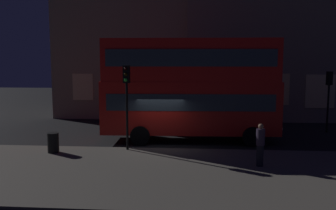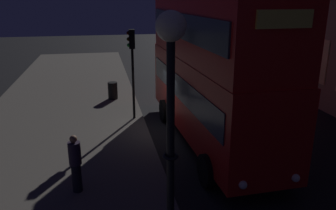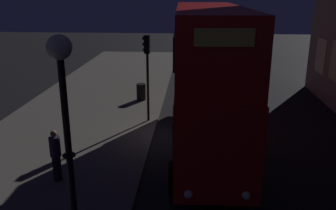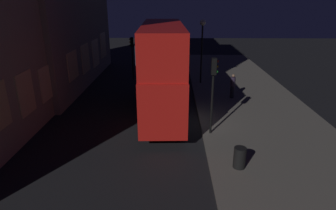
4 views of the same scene
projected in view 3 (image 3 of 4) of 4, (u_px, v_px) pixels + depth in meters
The scene contains 7 objects.
ground_plane at pixel (175, 135), 16.49m from camera, with size 80.00×80.00×0.00m, color black.
sidewalk_slab at pixel (71, 131), 16.80m from camera, with size 44.00×7.71×0.12m, color #5B564F.
double_decker_bus at pixel (208, 74), 13.98m from camera, with size 9.92×3.04×5.71m.
traffic_light_near_kerb at pixel (147, 60), 17.08m from camera, with size 0.33×0.37×4.18m.
street_lamp at pixel (65, 109), 7.17m from camera, with size 0.49×0.49×5.39m.
pedestrian at pixel (56, 155), 12.07m from camera, with size 0.36×0.36×1.80m.
litter_bin at pixel (141, 92), 21.19m from camera, with size 0.54×0.54×0.96m, color black.
Camera 3 is at (15.29, 0.78, 6.29)m, focal length 38.85 mm.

